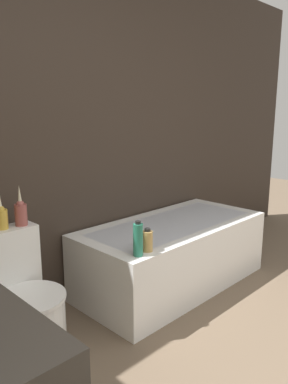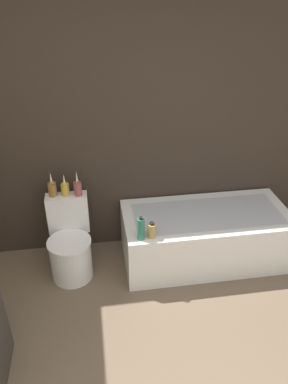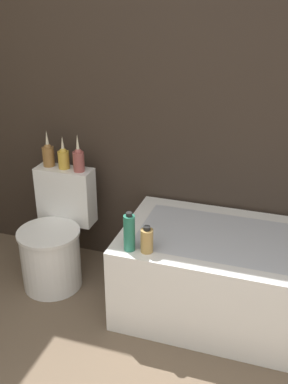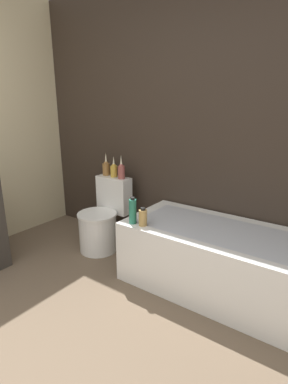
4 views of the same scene
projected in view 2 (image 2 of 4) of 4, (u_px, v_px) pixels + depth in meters
name	position (u px, v px, depth m)	size (l,w,h in m)	color
wall_back_tiled	(123.00, 126.00, 3.46)	(6.40, 0.06, 2.60)	#332821
bathtub	(205.00, 236.00, 3.71)	(1.61, 0.75, 0.53)	white
toilet	(70.00, 246.00, 3.52)	(0.40, 0.55, 0.74)	white
vase_gold	(52.00, 188.00, 3.42)	(0.08, 0.08, 0.24)	olive
vase_silver	(65.00, 188.00, 3.43)	(0.07, 0.07, 0.22)	gold
vase_bronze	(78.00, 187.00, 3.43)	(0.07, 0.07, 0.25)	#994C47
shampoo_bottle_tall	(141.00, 229.00, 3.18)	(0.06, 0.06, 0.23)	#267259
shampoo_bottle_short	(152.00, 231.00, 3.22)	(0.07, 0.07, 0.15)	tan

